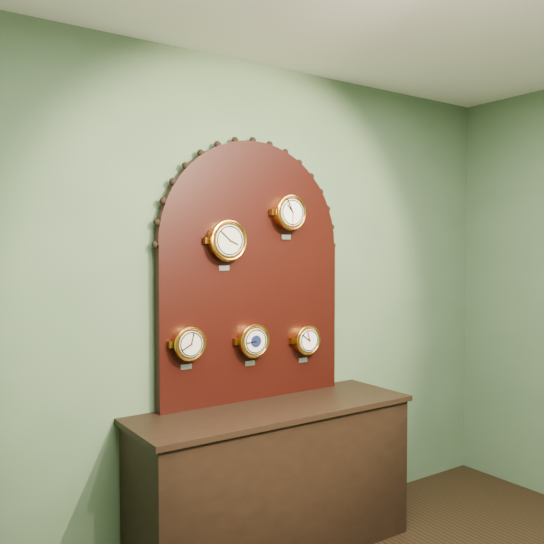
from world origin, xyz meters
TOP-DOWN VIEW (x-y plane):
  - wall_back at (0.00, 2.50)m, footprint 4.00×0.00m
  - shop_counter at (0.00, 2.23)m, footprint 1.60×0.50m
  - display_board at (0.00, 2.45)m, footprint 1.26×0.06m
  - roman_clock at (-0.21, 2.38)m, footprint 0.23×0.08m
  - arabic_clock at (0.22, 2.38)m, footprint 0.21×0.08m
  - hygrometer at (-0.45, 2.38)m, footprint 0.19×0.08m
  - barometer at (-0.04, 2.38)m, footprint 0.20×0.08m
  - tide_clock at (0.34, 2.38)m, footprint 0.18×0.08m

SIDE VIEW (x-z plane):
  - shop_counter at x=0.00m, z-range 0.00..0.80m
  - tide_clock at x=0.34m, z-range 1.04..1.27m
  - barometer at x=-0.04m, z-range 1.06..1.31m
  - hygrometer at x=-0.45m, z-range 1.08..1.32m
  - wall_back at x=0.00m, z-range -0.60..3.40m
  - display_board at x=0.00m, z-range 0.86..2.39m
  - roman_clock at x=-0.21m, z-range 1.61..1.90m
  - arabic_clock at x=0.22m, z-range 1.79..2.06m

